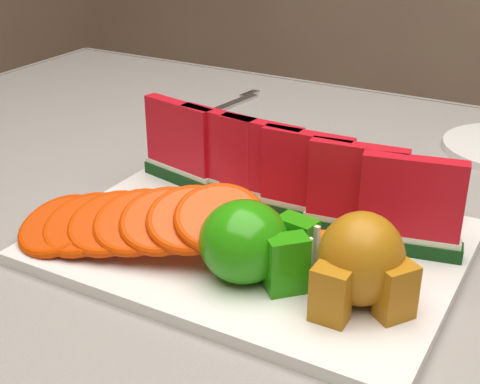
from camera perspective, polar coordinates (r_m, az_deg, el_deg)
table at (r=0.77m, az=5.99°, el=-10.05°), size 1.40×0.90×0.75m
tablecloth at (r=0.73m, az=6.21°, el=-6.08°), size 1.53×1.03×0.20m
platter at (r=0.68m, az=1.20°, el=-4.25°), size 0.40×0.30×0.01m
apple_cluster at (r=0.59m, az=1.05°, el=-4.44°), size 0.12×0.10×0.07m
pear_cluster at (r=0.57m, az=10.32°, el=-5.98°), size 0.10×0.10×0.08m
fork at (r=1.09m, az=-1.22°, el=7.32°), size 0.04×0.20×0.00m
watermelon_row at (r=0.70m, az=3.66°, el=1.59°), size 0.39×0.07×0.10m
orange_fan_front at (r=0.65m, az=-8.78°, el=-2.50°), size 0.27×0.16×0.07m
orange_fan_back at (r=0.76m, az=6.21°, el=1.56°), size 0.33×0.11×0.05m
tangerine_segments at (r=0.67m, az=1.39°, el=-2.84°), size 0.20×0.07×0.03m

